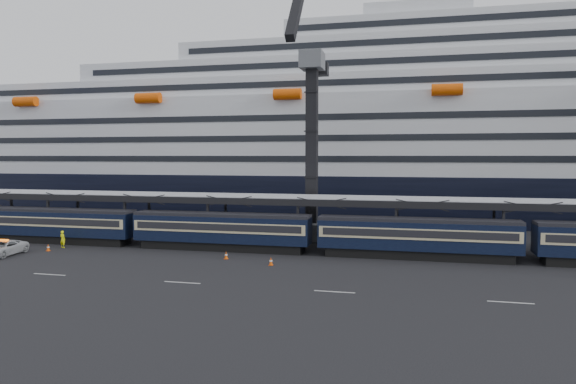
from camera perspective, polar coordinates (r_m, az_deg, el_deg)
name	(u,v)px	position (r m, az deg, el deg)	size (l,w,h in m)	color
ground	(529,289)	(42.73, 25.21, -9.76)	(260.00, 260.00, 0.00)	black
train	(453,237)	(51.36, 17.86, -4.80)	(133.05, 3.00, 4.05)	black
canopy	(499,203)	(55.52, 22.38, -1.09)	(130.00, 6.25, 5.53)	#9A9DA2
cruise_ship	(459,141)	(86.98, 18.44, 5.41)	(214.09, 28.84, 34.00)	black
crane_dark_near	(311,139)	(60.26, 2.60, 5.94)	(4.50, 17.75, 35.08)	#54575C
pickup_truck	(3,248)	(58.65, -29.09, -5.49)	(2.44, 5.28, 1.47)	#AFB2B6
worker	(63,239)	(60.71, -23.76, -4.82)	(0.68, 0.45, 1.86)	#ECF20C
traffic_cone_a	(48,247)	(59.39, -25.10, -5.60)	(0.38, 0.38, 0.75)	#E14D07
traffic_cone_b	(226,255)	(50.08, -6.89, -6.97)	(0.38, 0.38, 0.77)	#E14D07
traffic_cone_c	(271,261)	(46.97, -1.91, -7.68)	(0.39, 0.39, 0.77)	#E14D07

